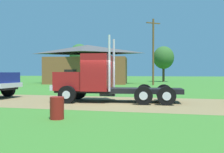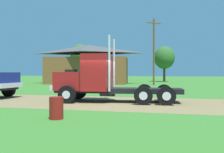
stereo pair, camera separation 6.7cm
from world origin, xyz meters
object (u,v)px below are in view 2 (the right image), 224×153
Objects in this scene: truck_foreground_white at (99,80)px; shed_building at (88,65)px; steel_barrel at (56,108)px; utility_pole_near at (154,50)px.

shed_building is (-8.52, 23.02, 1.65)m from truck_foreground_white.
truck_foreground_white is at bearing 90.57° from steel_barrel.
utility_pole_near is (1.91, 26.52, 4.45)m from steel_barrel.
utility_pole_near is (10.49, -2.46, 1.92)m from shed_building.
shed_building is at bearing 166.78° from utility_pole_near.
steel_barrel is at bearing -94.12° from utility_pole_near.
shed_building is at bearing 110.30° from truck_foreground_white.
shed_building reaches higher than steel_barrel.
steel_barrel is 26.96m from utility_pole_near.
utility_pole_near is at bearing -13.22° from shed_building.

